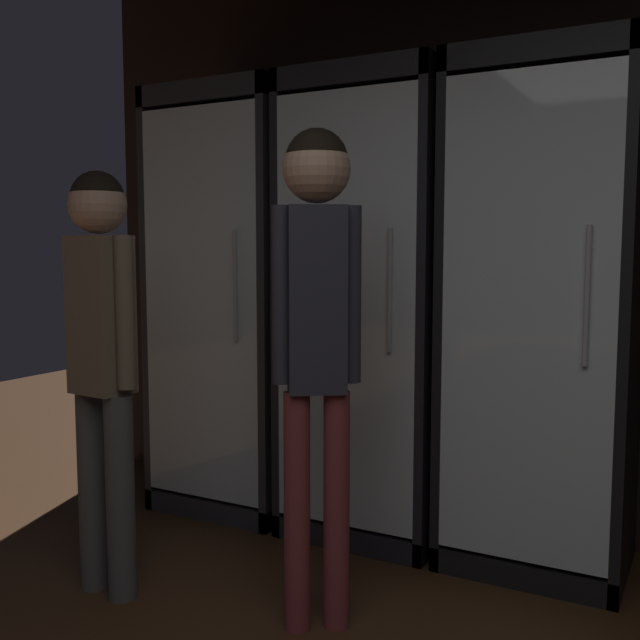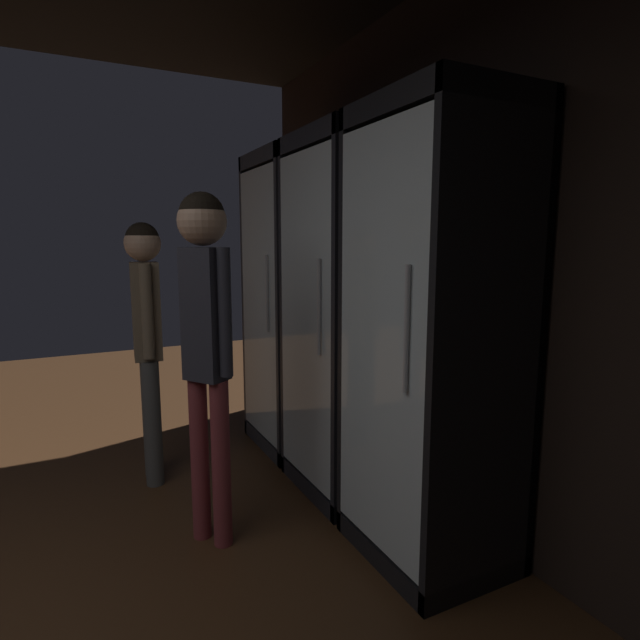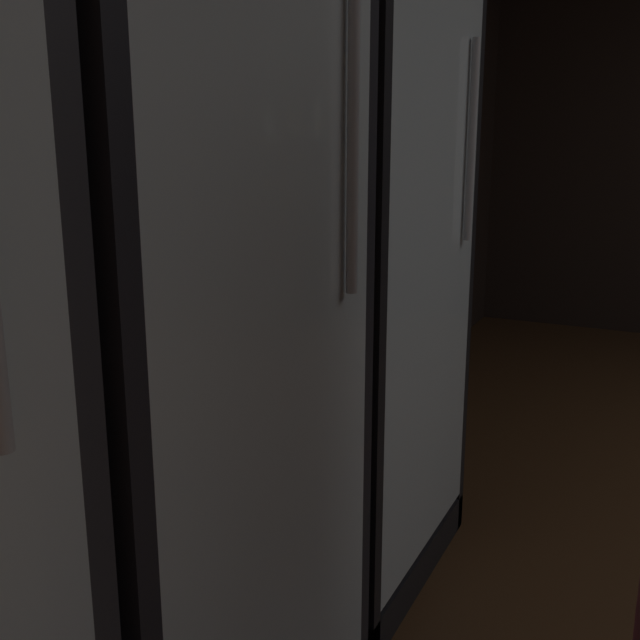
# 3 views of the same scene
# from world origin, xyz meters

# --- Properties ---
(wall_back) EXTENTS (6.00, 0.06, 2.80)m
(wall_back) POSITION_xyz_m (0.00, 3.03, 1.40)
(wall_back) COLOR black
(wall_back) RESTS_ON ground
(cooler_far_left) EXTENTS (0.72, 0.62, 2.08)m
(cooler_far_left) POSITION_xyz_m (-1.99, 2.73, 1.02)
(cooler_far_left) COLOR #2B2B30
(cooler_far_left) RESTS_ON ground
(cooler_left) EXTENTS (0.72, 0.62, 2.08)m
(cooler_left) POSITION_xyz_m (-1.24, 2.73, 1.02)
(cooler_left) COLOR black
(cooler_left) RESTS_ON ground
(cooler_center) EXTENTS (0.72, 0.62, 2.08)m
(cooler_center) POSITION_xyz_m (-0.49, 2.73, 1.02)
(cooler_center) COLOR black
(cooler_center) RESTS_ON ground
(shopper_near) EXTENTS (0.26, 0.22, 1.70)m
(shopper_near) POSITION_xyz_m (-1.04, 1.79, 1.12)
(shopper_near) COLOR brown
(shopper_near) RESTS_ON ground
(shopper_far) EXTENTS (0.33, 0.21, 1.59)m
(shopper_far) POSITION_xyz_m (-1.86, 1.63, 0.98)
(shopper_far) COLOR #4C4C4C
(shopper_far) RESTS_ON ground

